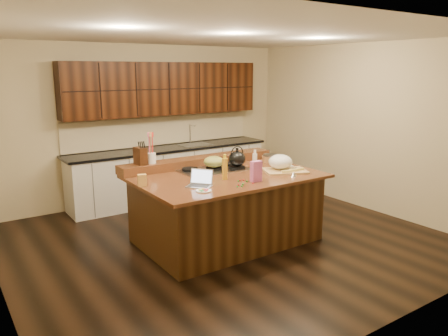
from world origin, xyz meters
TOP-DOWN VIEW (x-y plane):
  - room at (0.00, 0.00)m, footprint 5.52×5.02m
  - island at (0.00, 0.00)m, footprint 2.40×1.60m
  - back_ledge at (0.00, 0.70)m, footprint 2.40×0.30m
  - cooktop at (0.00, 0.30)m, footprint 0.92×0.52m
  - back_counter at (0.30, 2.23)m, footprint 3.70×0.66m
  - kettle at (0.30, 0.17)m, footprint 0.25×0.25m
  - green_bowl at (0.00, 0.30)m, footprint 0.35×0.35m
  - laptop at (-0.58, -0.30)m, footprint 0.35×0.36m
  - oil_bottle at (-0.16, -0.20)m, footprint 0.07×0.07m
  - vinegar_bottle at (0.42, -0.07)m, footprint 0.08×0.08m
  - wooden_tray at (0.74, -0.25)m, footprint 0.67×0.59m
  - ramekin_a at (0.93, -0.21)m, footprint 0.13×0.13m
  - ramekin_b at (1.07, 0.29)m, footprint 0.13×0.13m
  - ramekin_c at (0.93, 0.05)m, footprint 0.11×0.11m
  - strainer_bowl at (1.01, 0.31)m, footprint 0.30×0.30m
  - kitchen_timer at (0.66, -0.58)m, footprint 0.10×0.10m
  - pink_bag at (0.11, -0.50)m, footprint 0.14×0.08m
  - candy_plate at (-0.67, -0.52)m, footprint 0.22×0.22m
  - package_box at (-1.15, 0.09)m, footprint 0.12×0.09m
  - utensil_crock at (-0.74, 0.70)m, footprint 0.14×0.14m
  - knife_block at (-0.90, 0.70)m, footprint 0.13×0.20m
  - gumdrop_0 at (-0.05, -0.38)m, footprint 0.02×0.02m
  - gumdrop_1 at (-0.25, -0.60)m, footprint 0.02×0.02m
  - gumdrop_2 at (-0.01, -0.39)m, footprint 0.02×0.02m
  - gumdrop_3 at (-0.13, -0.54)m, footprint 0.02×0.02m
  - gumdrop_4 at (0.00, -0.57)m, footprint 0.02×0.02m
  - gumdrop_5 at (-0.19, -0.61)m, footprint 0.02×0.02m
  - gumdrop_6 at (0.14, -0.49)m, footprint 0.02×0.02m
  - gumdrop_7 at (-0.09, -0.39)m, footprint 0.02×0.02m
  - gumdrop_8 at (-0.20, -0.55)m, footprint 0.02×0.02m
  - gumdrop_9 at (-0.00, -0.46)m, footprint 0.02×0.02m

SIDE VIEW (x-z plane):
  - island at x=0.00m, z-range 0.00..0.92m
  - candy_plate at x=-0.67m, z-range 0.92..0.93m
  - gumdrop_0 at x=-0.05m, z-range 0.92..0.94m
  - gumdrop_1 at x=-0.25m, z-range 0.92..0.94m
  - gumdrop_2 at x=-0.01m, z-range 0.92..0.94m
  - gumdrop_3 at x=-0.13m, z-range 0.92..0.94m
  - gumdrop_4 at x=0.00m, z-range 0.92..0.94m
  - gumdrop_5 at x=-0.19m, z-range 0.92..0.94m
  - gumdrop_6 at x=0.14m, z-range 0.92..0.94m
  - gumdrop_7 at x=-0.09m, z-range 0.92..0.94m
  - gumdrop_8 at x=-0.20m, z-range 0.92..0.94m
  - gumdrop_9 at x=0.00m, z-range 0.92..0.94m
  - cooktop at x=0.00m, z-range 0.91..0.96m
  - ramekin_a at x=0.93m, z-range 0.92..0.96m
  - ramekin_b at x=1.07m, z-range 0.92..0.96m
  - ramekin_c at x=0.93m, z-range 0.92..0.96m
  - kitchen_timer at x=0.66m, z-range 0.92..0.99m
  - strainer_bowl at x=1.01m, z-range 0.92..1.01m
  - laptop at x=-0.58m, z-range 0.87..1.07m
  - back_ledge at x=0.00m, z-range 0.92..1.04m
  - back_counter at x=0.30m, z-range -0.22..2.18m
  - package_box at x=-1.15m, z-range 0.92..1.06m
  - wooden_tray at x=0.74m, z-range 0.91..1.13m
  - green_bowl at x=0.00m, z-range 0.97..1.12m
  - vinegar_bottle at x=0.42m, z-range 0.92..1.17m
  - pink_bag at x=0.11m, z-range 0.92..1.18m
  - oil_bottle at x=-0.16m, z-range 0.92..1.19m
  - kettle at x=0.30m, z-range 0.97..1.18m
  - utensil_crock at x=-0.74m, z-range 1.04..1.18m
  - knife_block at x=-0.90m, z-range 1.04..1.27m
  - room at x=0.00m, z-range -0.01..2.71m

